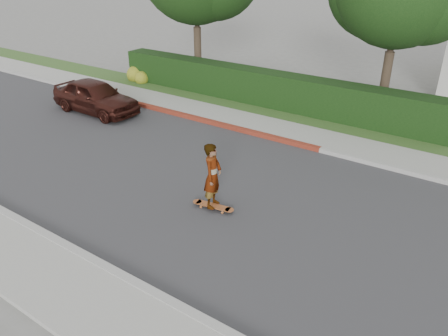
{
  "coord_description": "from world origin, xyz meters",
  "views": [
    {
      "loc": [
        5.88,
        -8.65,
        6.11
      ],
      "look_at": [
        0.15,
        -0.34,
        1.0
      ],
      "focal_mm": 35.0,
      "sensor_mm": 36.0,
      "label": 1
    }
  ],
  "objects": [
    {
      "name": "ground",
      "position": [
        0.0,
        0.0,
        0.0
      ],
      "size": [
        120.0,
        120.0,
        0.0
      ],
      "primitive_type": "plane",
      "color": "slate",
      "rests_on": "ground"
    },
    {
      "name": "road",
      "position": [
        0.0,
        0.0,
        0.01
      ],
      "size": [
        60.0,
        8.0,
        0.01
      ],
      "primitive_type": "cube",
      "color": "#2D2D30",
      "rests_on": "ground"
    },
    {
      "name": "curb_near",
      "position": [
        0.0,
        -4.1,
        0.07
      ],
      "size": [
        60.0,
        0.2,
        0.15
      ],
      "primitive_type": "cube",
      "color": "#9E9E99",
      "rests_on": "ground"
    },
    {
      "name": "sidewalk_near",
      "position": [
        0.0,
        -5.0,
        0.06
      ],
      "size": [
        60.0,
        1.6,
        0.12
      ],
      "primitive_type": "cube",
      "color": "gray",
      "rests_on": "ground"
    },
    {
      "name": "curb_far",
      "position": [
        0.0,
        4.1,
        0.07
      ],
      "size": [
        60.0,
        0.2,
        0.15
      ],
      "primitive_type": "cube",
      "color": "#9E9E99",
      "rests_on": "ground"
    },
    {
      "name": "curb_red_section",
      "position": [
        -5.0,
        4.1,
        0.08
      ],
      "size": [
        12.0,
        0.21,
        0.15
      ],
      "primitive_type": "cube",
      "color": "maroon",
      "rests_on": "ground"
    },
    {
      "name": "sidewalk_far",
      "position": [
        0.0,
        5.0,
        0.06
      ],
      "size": [
        60.0,
        1.6,
        0.12
      ],
      "primitive_type": "cube",
      "color": "gray",
      "rests_on": "ground"
    },
    {
      "name": "planting_strip",
      "position": [
        0.0,
        6.6,
        0.05
      ],
      "size": [
        60.0,
        1.6,
        0.1
      ],
      "primitive_type": "cube",
      "color": "#2D4C1E",
      "rests_on": "ground"
    },
    {
      "name": "hedge",
      "position": [
        -3.0,
        7.2,
        0.75
      ],
      "size": [
        15.0,
        1.0,
        1.5
      ],
      "primitive_type": "cube",
      "color": "black",
      "rests_on": "ground"
    },
    {
      "name": "flowering_shrub",
      "position": [
        -10.01,
        6.74,
        0.33
      ],
      "size": [
        1.4,
        1.0,
        0.9
      ],
      "color": "#2D4C19",
      "rests_on": "ground"
    },
    {
      "name": "skateboard",
      "position": [
        0.15,
        -0.84,
        0.1
      ],
      "size": [
        1.19,
        0.41,
        0.11
      ],
      "rotation": [
        0.0,
        0.0,
        0.16
      ],
      "color": "#B46431",
      "rests_on": "ground"
    },
    {
      "name": "skateboarder",
      "position": [
        0.15,
        -0.84,
        0.99
      ],
      "size": [
        0.56,
        0.72,
        1.74
      ],
      "primitive_type": "imported",
      "rotation": [
        0.0,
        0.0,
        1.81
      ],
      "color": "white",
      "rests_on": "skateboard"
    },
    {
      "name": "car_maroon",
      "position": [
        -8.21,
        2.53,
        0.68
      ],
      "size": [
        3.98,
        1.62,
        1.35
      ],
      "primitive_type": "imported",
      "rotation": [
        0.0,
        0.0,
        1.56
      ],
      "color": "#391712",
      "rests_on": "ground"
    }
  ]
}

